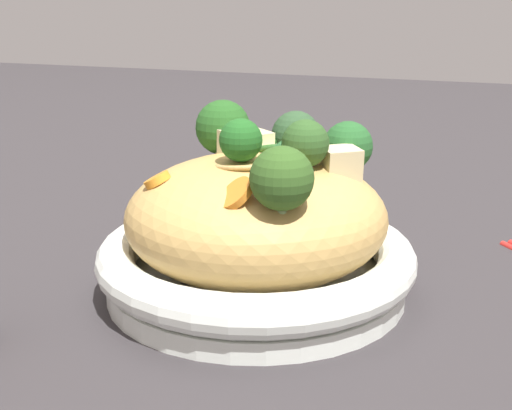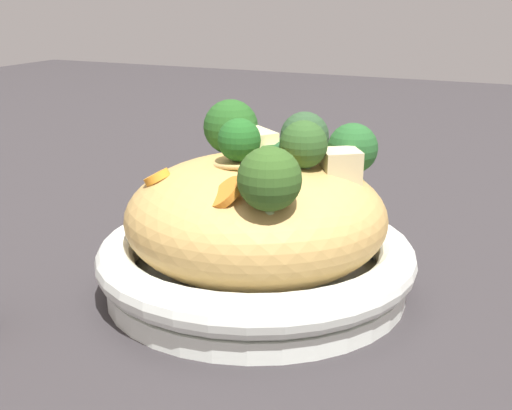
% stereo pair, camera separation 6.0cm
% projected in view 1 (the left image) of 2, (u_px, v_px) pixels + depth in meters
% --- Properties ---
extents(ground_plane, '(3.00, 3.00, 0.00)m').
position_uv_depth(ground_plane, '(256.00, 292.00, 0.62)').
color(ground_plane, '#322E30').
extents(serving_bowl, '(0.27, 0.27, 0.05)m').
position_uv_depth(serving_bowl, '(256.00, 264.00, 0.61)').
color(serving_bowl, white).
rests_on(serving_bowl, ground_plane).
extents(noodle_heap, '(0.22, 0.22, 0.11)m').
position_uv_depth(noodle_heap, '(256.00, 216.00, 0.60)').
color(noodle_heap, tan).
rests_on(noodle_heap, serving_bowl).
extents(broccoli_florets, '(0.21, 0.17, 0.07)m').
position_uv_depth(broccoli_florets, '(279.00, 145.00, 0.60)').
color(broccoli_florets, '#A0BB7B').
rests_on(broccoli_florets, serving_bowl).
extents(carrot_coins, '(0.14, 0.14, 0.03)m').
position_uv_depth(carrot_coins, '(249.00, 179.00, 0.55)').
color(carrot_coins, orange).
rests_on(carrot_coins, serving_bowl).
extents(zucchini_slices, '(0.11, 0.10, 0.04)m').
position_uv_depth(zucchini_slices, '(283.00, 152.00, 0.62)').
color(zucchini_slices, beige).
rests_on(zucchini_slices, serving_bowl).
extents(chicken_chunks, '(0.06, 0.14, 0.03)m').
position_uv_depth(chicken_chunks, '(274.00, 152.00, 0.61)').
color(chicken_chunks, beige).
rests_on(chicken_chunks, serving_bowl).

